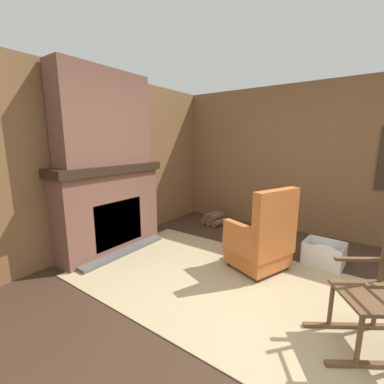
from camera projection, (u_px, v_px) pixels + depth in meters
The scene contains 13 objects.
ground_plane at pixel (253, 302), 2.56m from camera, with size 14.00×14.00×0.00m, color #3D281C.
wood_panel_wall_left at pixel (97, 164), 3.69m from camera, with size 0.06×5.39×2.52m.
wood_panel_wall_back at pixel (315, 161), 4.24m from camera, with size 5.39×0.09×2.52m.
fireplace_hearth at pixel (110, 209), 3.68m from camera, with size 0.61×1.63×1.25m.
chimney_breast at pixel (104, 118), 3.44m from camera, with size 0.35×1.34×1.24m.
area_rug at pixel (220, 281), 2.92m from camera, with size 3.27×2.02×0.01m.
armchair at pixel (261, 241), 3.13m from camera, with size 0.80×0.83×1.05m.
rocking_chair at pixel (377, 300), 1.92m from camera, with size 0.90×0.80×1.18m.
firewood_stack at pixel (214, 219), 4.93m from camera, with size 0.41×0.40×0.23m.
laundry_basket at pixel (324, 254), 3.30m from camera, with size 0.50×0.41×0.31m.
oil_lamp_vase at pixel (64, 160), 3.10m from camera, with size 0.13×0.13×0.28m.
storage_case at pixel (125, 158), 3.86m from camera, with size 0.14×0.25×0.14m.
decorative_plate_on_mantel at pixel (106, 156), 3.61m from camera, with size 0.07×0.25×0.24m.
Camera 1 is at (0.83, -2.23, 1.58)m, focal length 24.00 mm.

